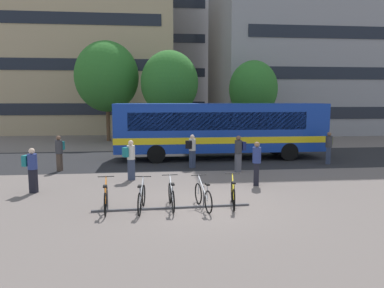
{
  "coord_description": "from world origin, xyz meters",
  "views": [
    {
      "loc": [
        -1.62,
        -11.3,
        3.47
      ],
      "look_at": [
        0.01,
        4.05,
        1.52
      ],
      "focal_mm": 33.7,
      "sensor_mm": 36.0,
      "label": 1
    }
  ],
  "objects_px": {
    "commuter_teal_pack_0": "(130,157)",
    "street_tree_2": "(107,77)",
    "parked_bicycle_silver_3": "(203,197)",
    "commuter_olive_pack_6": "(329,145)",
    "parked_bicycle_orange_0": "(106,199)",
    "commuter_navy_pack_3": "(239,151)",
    "parked_bicycle_silver_2": "(171,196)",
    "parked_bicycle_yellow_4": "(233,195)",
    "commuter_teal_pack_2": "(59,151)",
    "city_bus": "(221,128)",
    "street_tree_0": "(170,83)",
    "commuter_teal_pack_1": "(32,167)",
    "commuter_olive_pack_4": "(257,160)",
    "commuter_black_pack_5": "(192,149)",
    "parked_bicycle_silver_1": "(142,199)",
    "street_tree_1": "(253,89)"
  },
  "relations": [
    {
      "from": "commuter_teal_pack_0",
      "to": "street_tree_2",
      "type": "distance_m",
      "value": 15.66
    },
    {
      "from": "parked_bicycle_silver_3",
      "to": "commuter_olive_pack_6",
      "type": "xyz_separation_m",
      "value": [
        7.73,
        7.1,
        0.61
      ]
    },
    {
      "from": "parked_bicycle_orange_0",
      "to": "commuter_navy_pack_3",
      "type": "distance_m",
      "value": 7.76
    },
    {
      "from": "parked_bicycle_silver_2",
      "to": "street_tree_2",
      "type": "bearing_deg",
      "value": 9.75
    },
    {
      "from": "parked_bicycle_yellow_4",
      "to": "commuter_teal_pack_2",
      "type": "distance_m",
      "value": 9.65
    },
    {
      "from": "city_bus",
      "to": "parked_bicycle_yellow_4",
      "type": "xyz_separation_m",
      "value": [
        -1.37,
        -9.38,
        -1.39
      ]
    },
    {
      "from": "city_bus",
      "to": "street_tree_0",
      "type": "bearing_deg",
      "value": 108.71
    },
    {
      "from": "commuter_teal_pack_1",
      "to": "parked_bicycle_silver_3",
      "type": "bearing_deg",
      "value": -7.69
    },
    {
      "from": "commuter_teal_pack_2",
      "to": "street_tree_2",
      "type": "distance_m",
      "value": 13.21
    },
    {
      "from": "commuter_olive_pack_4",
      "to": "commuter_teal_pack_1",
      "type": "bearing_deg",
      "value": -67.65
    },
    {
      "from": "commuter_olive_pack_6",
      "to": "commuter_teal_pack_1",
      "type": "bearing_deg",
      "value": -34.86
    },
    {
      "from": "commuter_teal_pack_1",
      "to": "commuter_black_pack_5",
      "type": "relative_size",
      "value": 0.99
    },
    {
      "from": "parked_bicycle_silver_1",
      "to": "commuter_teal_pack_2",
      "type": "bearing_deg",
      "value": 36.86
    },
    {
      "from": "parked_bicycle_yellow_4",
      "to": "commuter_black_pack_5",
      "type": "relative_size",
      "value": 1.01
    },
    {
      "from": "parked_bicycle_orange_0",
      "to": "parked_bicycle_silver_1",
      "type": "bearing_deg",
      "value": -100.53
    },
    {
      "from": "street_tree_1",
      "to": "parked_bicycle_silver_2",
      "type": "bearing_deg",
      "value": -113.2
    },
    {
      "from": "commuter_teal_pack_0",
      "to": "commuter_teal_pack_2",
      "type": "xyz_separation_m",
      "value": [
        -3.52,
        2.35,
        -0.0
      ]
    },
    {
      "from": "commuter_teal_pack_2",
      "to": "commuter_olive_pack_4",
      "type": "bearing_deg",
      "value": 77.76
    },
    {
      "from": "parked_bicycle_silver_1",
      "to": "commuter_teal_pack_0",
      "type": "distance_m",
      "value": 4.44
    },
    {
      "from": "parked_bicycle_silver_1",
      "to": "street_tree_0",
      "type": "height_order",
      "value": "street_tree_0"
    },
    {
      "from": "parked_bicycle_silver_2",
      "to": "street_tree_0",
      "type": "bearing_deg",
      "value": -5.31
    },
    {
      "from": "commuter_teal_pack_0",
      "to": "commuter_olive_pack_4",
      "type": "distance_m",
      "value": 5.31
    },
    {
      "from": "city_bus",
      "to": "street_tree_2",
      "type": "distance_m",
      "value": 12.79
    },
    {
      "from": "street_tree_0",
      "to": "street_tree_2",
      "type": "distance_m",
      "value": 5.36
    },
    {
      "from": "parked_bicycle_orange_0",
      "to": "parked_bicycle_yellow_4",
      "type": "relative_size",
      "value": 1.01
    },
    {
      "from": "commuter_navy_pack_3",
      "to": "commuter_black_pack_5",
      "type": "xyz_separation_m",
      "value": [
        -2.11,
        1.24,
        -0.03
      ]
    },
    {
      "from": "parked_bicycle_silver_2",
      "to": "commuter_teal_pack_0",
      "type": "height_order",
      "value": "commuter_teal_pack_0"
    },
    {
      "from": "commuter_teal_pack_1",
      "to": "street_tree_2",
      "type": "relative_size",
      "value": 0.21
    },
    {
      "from": "commuter_navy_pack_3",
      "to": "street_tree_1",
      "type": "height_order",
      "value": "street_tree_1"
    },
    {
      "from": "parked_bicycle_yellow_4",
      "to": "commuter_olive_pack_4",
      "type": "distance_m",
      "value": 3.23
    },
    {
      "from": "city_bus",
      "to": "commuter_navy_pack_3",
      "type": "relative_size",
      "value": 6.9
    },
    {
      "from": "parked_bicycle_orange_0",
      "to": "commuter_olive_pack_6",
      "type": "relative_size",
      "value": 1.0
    },
    {
      "from": "commuter_teal_pack_2",
      "to": "street_tree_2",
      "type": "xyz_separation_m",
      "value": [
        0.79,
        12.48,
        4.25
      ]
    },
    {
      "from": "commuter_olive_pack_4",
      "to": "street_tree_1",
      "type": "bearing_deg",
      "value": -174.41
    },
    {
      "from": "parked_bicycle_silver_1",
      "to": "commuter_teal_pack_2",
      "type": "xyz_separation_m",
      "value": [
        -4.13,
        6.71,
        0.61
      ]
    },
    {
      "from": "city_bus",
      "to": "parked_bicycle_orange_0",
      "type": "xyz_separation_m",
      "value": [
        -5.41,
        -9.41,
        -1.39
      ]
    },
    {
      "from": "commuter_olive_pack_4",
      "to": "parked_bicycle_yellow_4",
      "type": "bearing_deg",
      "value": -9.29
    },
    {
      "from": "commuter_olive_pack_4",
      "to": "commuter_olive_pack_6",
      "type": "bearing_deg",
      "value": 149.77
    },
    {
      "from": "commuter_teal_pack_0",
      "to": "parked_bicycle_orange_0",
      "type": "bearing_deg",
      "value": -126.18
    },
    {
      "from": "commuter_navy_pack_3",
      "to": "commuter_black_pack_5",
      "type": "bearing_deg",
      "value": -46.22
    },
    {
      "from": "parked_bicycle_yellow_4",
      "to": "commuter_olive_pack_6",
      "type": "bearing_deg",
      "value": -34.87
    },
    {
      "from": "commuter_teal_pack_1",
      "to": "parked_bicycle_yellow_4",
      "type": "bearing_deg",
      "value": -3.82
    },
    {
      "from": "street_tree_2",
      "to": "commuter_black_pack_5",
      "type": "bearing_deg",
      "value": -65.62
    },
    {
      "from": "parked_bicycle_yellow_4",
      "to": "commuter_teal_pack_1",
      "type": "distance_m",
      "value": 7.46
    },
    {
      "from": "commuter_teal_pack_0",
      "to": "commuter_olive_pack_4",
      "type": "height_order",
      "value": "commuter_olive_pack_4"
    },
    {
      "from": "street_tree_0",
      "to": "street_tree_1",
      "type": "height_order",
      "value": "street_tree_0"
    },
    {
      "from": "city_bus",
      "to": "commuter_teal_pack_1",
      "type": "xyz_separation_m",
      "value": [
        -8.39,
        -6.92,
        -0.81
      ]
    },
    {
      "from": "commuter_teal_pack_1",
      "to": "parked_bicycle_silver_2",
      "type": "bearing_deg",
      "value": -10.5
    },
    {
      "from": "parked_bicycle_silver_2",
      "to": "parked_bicycle_orange_0",
      "type": "bearing_deg",
      "value": 88.4
    },
    {
      "from": "parked_bicycle_silver_2",
      "to": "commuter_teal_pack_1",
      "type": "relative_size",
      "value": 1.03
    }
  ]
}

